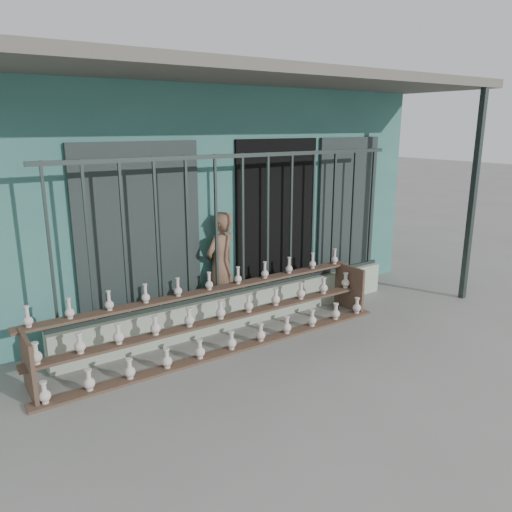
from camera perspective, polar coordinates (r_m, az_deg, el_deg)
ground at (r=5.83m, az=5.68°, el=-11.65°), size 60.00×60.00×0.00m
workshop_building at (r=8.93m, az=-11.90°, el=8.25°), size 7.40×6.60×3.21m
parapet_wall at (r=6.70m, az=-1.46°, el=-5.88°), size 5.00×0.20×0.45m
security_fence at (r=6.39m, az=-1.52°, el=3.59°), size 5.00×0.04×1.80m
shelf_rack at (r=6.04m, az=-4.05°, el=-6.94°), size 4.50×0.68×0.85m
elderly_woman at (r=6.75m, az=-4.06°, el=-1.15°), size 0.63×0.53×1.48m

